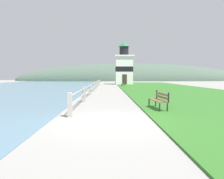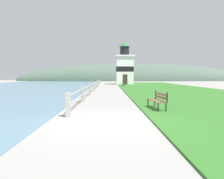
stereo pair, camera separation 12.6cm
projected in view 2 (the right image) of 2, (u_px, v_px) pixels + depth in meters
The scene contains 7 objects.
ground_plane at pixel (106, 122), 8.01m from camera, with size 160.00×160.00×0.00m, color gray.
grass_verge at pixel (171, 89), 26.78m from camera, with size 12.00×56.15×0.06m.
seawall_railing at pixel (94, 86), 24.33m from camera, with size 0.18×31.00×1.01m.
park_bench_near at pixel (158, 99), 10.90m from camera, with size 0.64×1.82×0.94m.
park_bench_midway at pixel (124, 83), 35.89m from camera, with size 0.54×1.82×0.94m.
lighthouse at pixel (125, 67), 43.80m from camera, with size 3.80×3.80×8.48m.
distant_hillside at pixel (132, 81), 75.41m from camera, with size 80.00×16.00×12.00m.
Camera 2 is at (0.11, -7.92, 1.70)m, focal length 35.00 mm.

